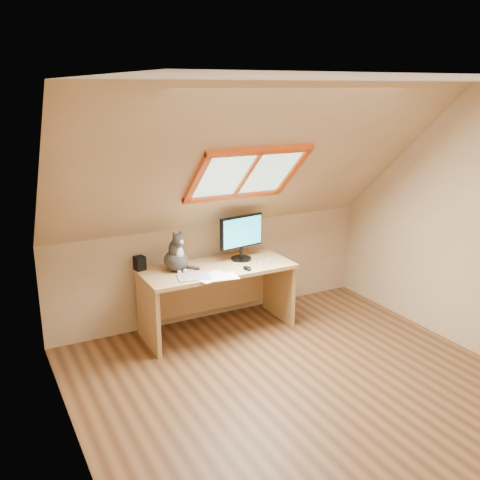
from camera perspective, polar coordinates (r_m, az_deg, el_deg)
ground at (r=4.48m, az=7.26°, el=-15.89°), size 3.50×3.50×0.00m
room_shell at (r=3.84m, az=8.80°, el=1.89°), size 3.52×3.52×2.41m
desk at (r=5.33m, az=-2.77°, el=-4.80°), size 1.48×0.65×0.68m
monitor at (r=5.32m, az=0.16°, el=0.58°), size 0.49×0.21×0.46m
cat at (r=5.08m, az=-6.83°, el=-1.68°), size 0.27×0.30×0.41m
desk_speaker at (r=5.17m, az=-10.65°, el=-2.44°), size 0.11×0.11×0.14m
graphics_tablet at (r=4.92m, az=-4.91°, el=-3.92°), size 0.34×0.28×0.01m
mouse at (r=5.10m, az=0.77°, el=-3.00°), size 0.08×0.12×0.04m
papers at (r=4.91m, az=-3.03°, el=-3.97°), size 0.35×0.30×0.01m
cables at (r=5.25m, az=1.39°, el=-2.60°), size 0.51×0.26×0.01m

